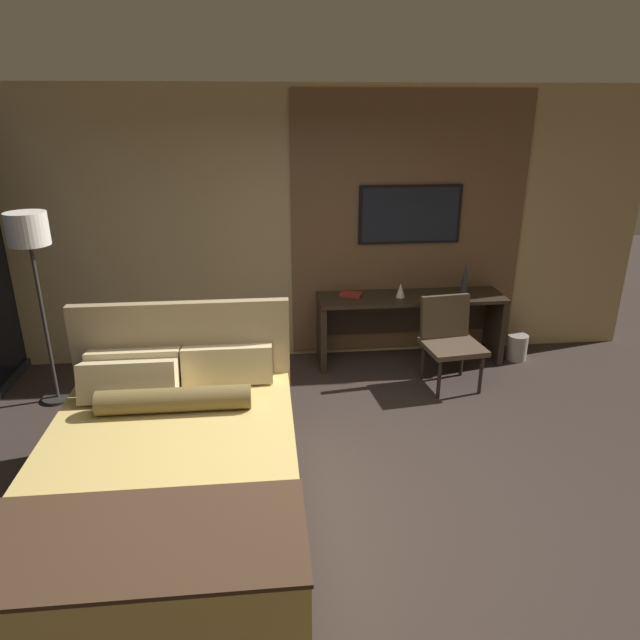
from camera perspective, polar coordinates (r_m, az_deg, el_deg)
name	(u,v)px	position (r m, az deg, el deg)	size (l,w,h in m)	color
ground_plane	(337,503)	(4.16, 1.73, -17.85)	(16.00, 16.00, 0.00)	#332823
wall_back_tv_panel	(321,228)	(5.97, 0.08, 9.16)	(7.20, 0.09, 2.80)	tan
bed	(169,482)	(3.87, -14.89, -15.38)	(1.64, 2.24, 1.22)	#33281E
desk	(409,315)	(6.11, 8.92, 0.47)	(1.94, 0.51, 0.74)	#2D2319
tv	(410,214)	(6.03, 8.99, 10.39)	(1.07, 0.04, 0.60)	black
desk_chair	(449,335)	(5.67, 12.79, -1.44)	(0.59, 0.58, 0.87)	#4C3D2D
floor_lamp	(30,245)	(5.47, -26.98, 6.68)	(0.34, 0.34, 1.76)	#282623
vase_tall	(465,277)	(6.14, 14.30, 4.15)	(0.09, 0.09, 0.35)	#333338
vase_short	(401,290)	(5.93, 8.05, 2.96)	(0.09, 0.09, 0.15)	silver
book	(351,294)	(5.94, 3.11, 2.58)	(0.26, 0.22, 0.03)	maroon
waste_bin	(517,347)	(6.53, 19.08, -2.58)	(0.22, 0.22, 0.28)	gray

